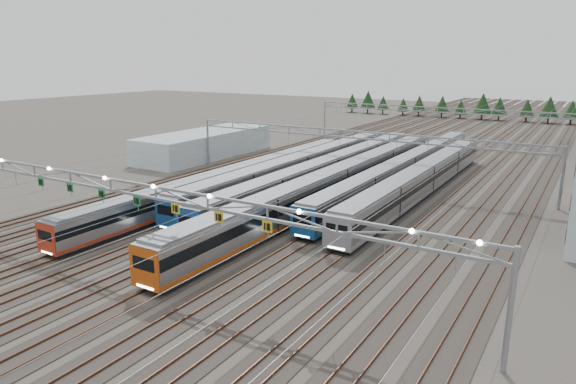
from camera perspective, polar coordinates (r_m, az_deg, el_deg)
The scene contains 13 objects.
ground at distance 46.62m, azimuth -13.90°, elevation -8.79°, with size 400.00×400.00×0.00m, color #47423A.
track_bed at distance 134.41m, azimuth 17.83°, elevation 6.74°, with size 54.00×260.00×5.42m.
train_a at distance 71.73m, azimuth -5.77°, elevation 1.49°, with size 2.72×58.55×3.54m.
train_b at distance 77.02m, azimuth 1.20°, elevation 2.67°, with size 3.13×55.83×4.09m.
train_c at distance 75.79m, azimuth 4.52°, elevation 2.40°, with size 3.05×61.03×3.98m.
train_d at distance 68.16m, azimuth 5.42°, elevation 1.05°, with size 3.15×68.03×4.11m.
train_e at distance 79.73m, azimuth 12.93°, elevation 2.59°, with size 2.88×63.31×3.75m.
train_f at distance 72.81m, azimuth 14.77°, elevation 1.44°, with size 3.04×54.01×3.96m.
gantry_near at distance 44.30m, azimuth -14.61°, elevation -0.37°, with size 56.36×0.61×8.08m.
gantry_mid at distance 77.20m, azimuth 7.26°, elevation 5.68°, with size 56.36×0.36×8.00m.
gantry_far at distance 119.41m, azimuth 16.26°, elevation 8.32°, with size 56.36×0.36×8.00m.
west_shed at distance 100.25m, azimuth -9.18°, elevation 5.30°, with size 10.00×30.00×4.69m, color #A5BEC5.
treeline at distance 172.06m, azimuth 18.60°, elevation 9.16°, with size 81.20×5.60×7.02m.
Camera 1 is at (31.02, -29.72, 18.12)m, focal length 32.00 mm.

